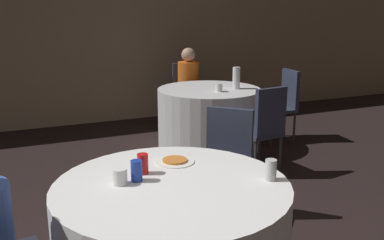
# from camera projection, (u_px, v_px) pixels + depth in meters

# --- Properties ---
(wall_back) EXTENTS (16.00, 0.06, 2.80)m
(wall_back) POSITION_uv_depth(u_px,v_px,m) (50.00, 31.00, 6.09)
(wall_back) COLOR gray
(wall_back) RESTS_ON ground_plane
(table_far) EXTENTS (1.27, 1.27, 0.75)m
(table_far) POSITION_uv_depth(u_px,v_px,m) (209.00, 118.00, 5.36)
(table_far) COLOR silver
(table_far) RESTS_ON ground_plane
(chair_near_northeast) EXTENTS (0.57, 0.57, 0.94)m
(chair_near_northeast) POSITION_uv_depth(u_px,v_px,m) (226.00, 157.00, 3.43)
(chair_near_northeast) COLOR #2D3347
(chair_near_northeast) RESTS_ON ground_plane
(chair_far_east) EXTENTS (0.44, 0.44, 0.94)m
(chair_far_east) POSITION_uv_depth(u_px,v_px,m) (284.00, 99.00, 5.63)
(chair_far_east) COLOR #2D3347
(chair_far_east) RESTS_ON ground_plane
(chair_far_north) EXTENTS (0.45, 0.45, 0.94)m
(chair_far_north) POSITION_uv_depth(u_px,v_px,m) (187.00, 90.00, 6.30)
(chair_far_north) COLOR #2D3347
(chair_far_north) RESTS_ON ground_plane
(chair_far_south) EXTENTS (0.45, 0.46, 0.94)m
(chair_far_south) POSITION_uv_depth(u_px,v_px,m) (265.00, 123.00, 4.44)
(chair_far_south) COLOR #2D3347
(chair_far_south) RESTS_ON ground_plane
(person_orange_shirt) EXTENTS (0.33, 0.49, 1.17)m
(person_orange_shirt) POSITION_uv_depth(u_px,v_px,m) (190.00, 90.00, 6.13)
(person_orange_shirt) COLOR #4C4238
(person_orange_shirt) RESTS_ON ground_plane
(pizza_plate_near) EXTENTS (0.25, 0.25, 0.02)m
(pizza_plate_near) POSITION_uv_depth(u_px,v_px,m) (175.00, 161.00, 2.73)
(pizza_plate_near) COLOR white
(pizza_plate_near) RESTS_ON table_near
(soda_can_blue) EXTENTS (0.07, 0.07, 0.12)m
(soda_can_blue) POSITION_uv_depth(u_px,v_px,m) (137.00, 171.00, 2.42)
(soda_can_blue) COLOR #1E38A5
(soda_can_blue) RESTS_ON table_near
(soda_can_silver) EXTENTS (0.07, 0.07, 0.12)m
(soda_can_silver) POSITION_uv_depth(u_px,v_px,m) (271.00, 170.00, 2.43)
(soda_can_silver) COLOR silver
(soda_can_silver) RESTS_ON table_near
(soda_can_red) EXTENTS (0.07, 0.07, 0.12)m
(soda_can_red) POSITION_uv_depth(u_px,v_px,m) (143.00, 164.00, 2.53)
(soda_can_red) COLOR red
(soda_can_red) RESTS_ON table_near
(cup_near) EXTENTS (0.08, 0.08, 0.09)m
(cup_near) POSITION_uv_depth(u_px,v_px,m) (120.00, 177.00, 2.37)
(cup_near) COLOR white
(cup_near) RESTS_ON table_near
(bottle_far) EXTENTS (0.09, 0.09, 0.27)m
(bottle_far) POSITION_uv_depth(u_px,v_px,m) (236.00, 78.00, 5.23)
(bottle_far) COLOR white
(bottle_far) RESTS_ON table_far
(cup_far) EXTENTS (0.08, 0.08, 0.10)m
(cup_far) POSITION_uv_depth(u_px,v_px,m) (219.00, 88.00, 5.06)
(cup_far) COLOR white
(cup_far) RESTS_ON table_far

